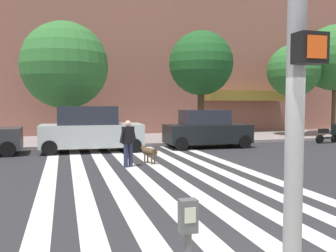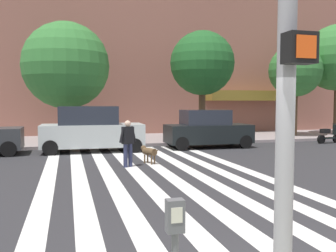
{
  "view_description": "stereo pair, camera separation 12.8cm",
  "coord_description": "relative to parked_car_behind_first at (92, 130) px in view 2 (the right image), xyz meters",
  "views": [
    {
      "loc": [
        -2.62,
        -3.48,
        2.26
      ],
      "look_at": [
        1.2,
        9.96,
        1.37
      ],
      "focal_mm": 39.28,
      "sensor_mm": 36.0,
      "label": 1
    },
    {
      "loc": [
        -2.5,
        -3.51,
        2.26
      ],
      "look_at": [
        1.2,
        9.96,
        1.37
      ],
      "focal_mm": 39.28,
      "sensor_mm": 36.0,
      "label": 2
    }
  ],
  "objects": [
    {
      "name": "parked_car_behind_first",
      "position": [
        0.0,
        0.0,
        0.0
      ],
      "size": [
        4.66,
        2.14,
        2.1
      ],
      "color": "#B5BFBB",
      "rests_on": "ground_plane"
    },
    {
      "name": "sidewalk_far",
      "position": [
        1.44,
        4.29,
        -0.93
      ],
      "size": [
        80.0,
        6.0,
        0.15
      ],
      "primitive_type": "cube",
      "color": "gray",
      "rests_on": "ground_plane"
    },
    {
      "name": "parked_car_third_in_line",
      "position": [
        5.71,
        -0.0,
        -0.1
      ],
      "size": [
        4.25,
        1.91,
        1.9
      ],
      "color": "black",
      "rests_on": "ground_plane"
    },
    {
      "name": "street_tree_further",
      "position": [
        12.96,
        3.3,
        3.26
      ],
      "size": [
        3.34,
        3.34,
        5.81
      ],
      "color": "#4C3823",
      "rests_on": "sidewalk_far"
    },
    {
      "name": "dog_on_leash",
      "position": [
        1.82,
        -3.96,
        -0.56
      ],
      "size": [
        0.53,
        0.95,
        0.65
      ],
      "color": "brown",
      "rests_on": "ground_plane"
    },
    {
      "name": "crosswalk_stripes",
      "position": [
        1.5,
        -6.2,
        -1.0
      ],
      "size": [
        6.75,
        14.38,
        0.01
      ],
      "color": "silver",
      "rests_on": "ground_plane"
    },
    {
      "name": "pedestrian_dog_walker",
      "position": [
        0.96,
        -4.51,
        -0.08
      ],
      "size": [
        0.68,
        0.38,
        1.64
      ],
      "color": "#282D4C",
      "rests_on": "ground_plane"
    },
    {
      "name": "pedestrian_bystander",
      "position": [
        7.85,
        3.28,
        0.07
      ],
      "size": [
        0.54,
        0.58,
        1.64
      ],
      "color": "black",
      "rests_on": "sidewalk_far"
    },
    {
      "name": "ground_plane",
      "position": [
        1.44,
        -6.2,
        -1.01
      ],
      "size": [
        160.0,
        160.0,
        0.0
      ],
      "primitive_type": "plane",
      "color": "#2B2B2D"
    },
    {
      "name": "street_tree_middle",
      "position": [
        6.53,
        2.97,
        3.51
      ],
      "size": [
        3.72,
        3.72,
        6.26
      ],
      "color": "#4C3823",
      "rests_on": "sidewalk_far"
    },
    {
      "name": "street_tree_nearest",
      "position": [
        -1.1,
        3.41,
        3.24
      ],
      "size": [
        4.64,
        4.64,
        6.42
      ],
      "color": "#4C3823",
      "rests_on": "sidewalk_far"
    },
    {
      "name": "parked_scooter",
      "position": [
        12.98,
        0.07,
        -0.53
      ],
      "size": [
        1.63,
        0.57,
        1.11
      ],
      "color": "black",
      "rests_on": "ground_plane"
    }
  ]
}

